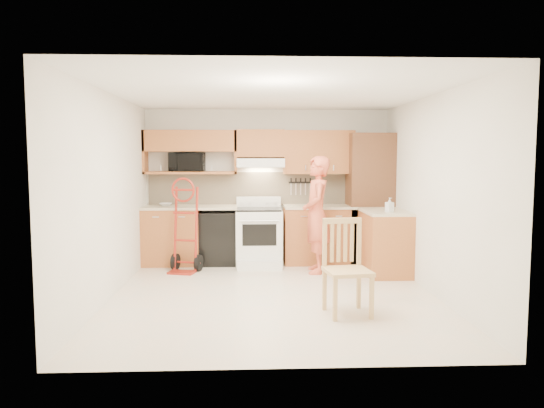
{
  "coord_description": "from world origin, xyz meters",
  "views": [
    {
      "loc": [
        -0.29,
        -6.29,
        1.73
      ],
      "look_at": [
        0.0,
        0.5,
        1.1
      ],
      "focal_mm": 33.94,
      "sensor_mm": 36.0,
      "label": 1
    }
  ],
  "objects": [
    {
      "name": "countertop_left",
      "position": [
        -1.25,
        1.95,
        0.92
      ],
      "size": [
        1.5,
        0.63,
        0.04
      ],
      "primitive_type": "cube",
      "color": "beige",
      "rests_on": "lower_cab_left"
    },
    {
      "name": "pantry_tall",
      "position": [
        1.65,
        1.95,
        1.05
      ],
      "size": [
        0.7,
        0.6,
        2.1
      ],
      "primitive_type": "cube",
      "color": "#51311B",
      "rests_on": "ground"
    },
    {
      "name": "wall_left",
      "position": [
        -2.01,
        0.0,
        1.25
      ],
      "size": [
        0.02,
        4.5,
        2.5
      ],
      "primitive_type": "cube",
      "color": "white",
      "rests_on": "ground"
    },
    {
      "name": "wall_right",
      "position": [
        2.01,
        0.0,
        1.25
      ],
      "size": [
        0.02,
        4.5,
        2.5
      ],
      "primitive_type": "cube",
      "color": "white",
      "rests_on": "ground"
    },
    {
      "name": "dishwasher",
      "position": [
        -0.8,
        1.95,
        0.42
      ],
      "size": [
        0.6,
        0.6,
        0.85
      ],
      "primitive_type": "cube",
      "color": "black",
      "rests_on": "ground"
    },
    {
      "name": "upper_shelf_mw",
      "position": [
        -1.25,
        2.08,
        1.47
      ],
      "size": [
        1.5,
        0.33,
        0.04
      ],
      "primitive_type": "cube",
      "color": "#AC5E2F",
      "rests_on": "wall_back"
    },
    {
      "name": "wall_front",
      "position": [
        0.0,
        -2.26,
        1.25
      ],
      "size": [
        4.0,
        0.02,
        2.5
      ],
      "primitive_type": "cube",
      "color": "white",
      "rests_on": "ground"
    },
    {
      "name": "backsplash",
      "position": [
        0.0,
        2.23,
        1.2
      ],
      "size": [
        3.92,
        0.03,
        0.55
      ],
      "primitive_type": "cube",
      "color": "#CBB390",
      "rests_on": "wall_back"
    },
    {
      "name": "upper_cab_left",
      "position": [
        -1.25,
        2.08,
        1.98
      ],
      "size": [
        1.5,
        0.33,
        0.34
      ],
      "primitive_type": "cube",
      "color": "#AC5E2F",
      "rests_on": "wall_back"
    },
    {
      "name": "bowl",
      "position": [
        -1.64,
        1.95,
        0.96
      ],
      "size": [
        0.22,
        0.22,
        0.05
      ],
      "primitive_type": "imported",
      "rotation": [
        0.0,
        0.0,
        -0.1
      ],
      "color": "white",
      "rests_on": "countertop_left"
    },
    {
      "name": "wall_back",
      "position": [
        0.0,
        2.26,
        1.25
      ],
      "size": [
        4.0,
        0.02,
        2.5
      ],
      "primitive_type": "cube",
      "color": "white",
      "rests_on": "ground"
    },
    {
      "name": "countertop_return",
      "position": [
        1.7,
        1.15,
        0.92
      ],
      "size": [
        0.63,
        1.0,
        0.04
      ],
      "primitive_type": "cube",
      "color": "beige",
      "rests_on": "cab_return_right"
    },
    {
      "name": "ceiling",
      "position": [
        0.0,
        0.0,
        2.51
      ],
      "size": [
        4.0,
        4.5,
        0.02
      ],
      "primitive_type": "cube",
      "color": "white",
      "rests_on": "ground"
    },
    {
      "name": "hand_truck",
      "position": [
        -1.28,
        1.35,
        0.64
      ],
      "size": [
        0.61,
        0.58,
        1.28
      ],
      "primitive_type": null,
      "rotation": [
        0.0,
        0.0,
        -0.27
      ],
      "color": "maroon",
      "rests_on": "ground"
    },
    {
      "name": "range_hood",
      "position": [
        -0.12,
        2.02,
        1.63
      ],
      "size": [
        0.76,
        0.46,
        0.14
      ],
      "primitive_type": "cube",
      "color": "white",
      "rests_on": "wall_back"
    },
    {
      "name": "dining_chair",
      "position": [
        0.77,
        -0.82,
        0.52
      ],
      "size": [
        0.53,
        0.57,
        1.04
      ],
      "primitive_type": null,
      "rotation": [
        0.0,
        0.0,
        0.13
      ],
      "color": "tan",
      "rests_on": "ground"
    },
    {
      "name": "upper_cab_center",
      "position": [
        -0.12,
        2.08,
        1.94
      ],
      "size": [
        0.76,
        0.33,
        0.44
      ],
      "primitive_type": "cube",
      "color": "#AC5E2F",
      "rests_on": "wall_back"
    },
    {
      "name": "lower_cab_right",
      "position": [
        0.83,
        1.95,
        0.45
      ],
      "size": [
        1.14,
        0.6,
        0.9
      ],
      "primitive_type": "cube",
      "color": "#AC5E2F",
      "rests_on": "ground"
    },
    {
      "name": "cab_return_right",
      "position": [
        1.7,
        1.15,
        0.45
      ],
      "size": [
        0.6,
        1.0,
        0.9
      ],
      "primitive_type": "cube",
      "color": "#AC5E2F",
      "rests_on": "ground"
    },
    {
      "name": "microwave",
      "position": [
        -1.31,
        2.08,
        1.64
      ],
      "size": [
        0.57,
        0.4,
        0.31
      ],
      "primitive_type": "imported",
      "rotation": [
        0.0,
        0.0,
        -0.05
      ],
      "color": "black",
      "rests_on": "upper_shelf_mw"
    },
    {
      "name": "countertop_right",
      "position": [
        0.83,
        1.95,
        0.92
      ],
      "size": [
        1.14,
        0.63,
        0.04
      ],
      "primitive_type": "cube",
      "color": "beige",
      "rests_on": "lower_cab_right"
    },
    {
      "name": "soap_bottle",
      "position": [
        1.7,
        0.93,
        1.04
      ],
      "size": [
        0.12,
        0.12,
        0.21
      ],
      "primitive_type": "imported",
      "rotation": [
        0.0,
        0.0,
        0.39
      ],
      "color": "white",
      "rests_on": "countertop_return"
    },
    {
      "name": "knife_strip",
      "position": [
        0.55,
        2.21,
        1.24
      ],
      "size": [
        0.4,
        0.05,
        0.29
      ],
      "primitive_type": null,
      "color": "black",
      "rests_on": "backsplash"
    },
    {
      "name": "upper_cab_right",
      "position": [
        0.83,
        2.08,
        1.8
      ],
      "size": [
        1.14,
        0.33,
        0.7
      ],
      "primitive_type": "cube",
      "color": "#AC5E2F",
      "rests_on": "wall_back"
    },
    {
      "name": "floor",
      "position": [
        0.0,
        0.0,
        -0.01
      ],
      "size": [
        4.0,
        4.5,
        0.02
      ],
      "primitive_type": "cube",
      "color": "beige",
      "rests_on": "ground"
    },
    {
      "name": "range",
      "position": [
        -0.15,
        1.78,
        0.54
      ],
      "size": [
        0.73,
        0.96,
        1.07
      ],
      "primitive_type": null,
      "color": "white",
      "rests_on": "ground"
    },
    {
      "name": "person",
      "position": [
        0.7,
        1.25,
        0.87
      ],
      "size": [
        0.44,
        0.65,
        1.74
      ],
      "primitive_type": "imported",
      "rotation": [
        0.0,
        0.0,
        -1.6
      ],
      "color": "#DE5D3F",
      "rests_on": "ground"
    },
    {
      "name": "lower_cab_left",
      "position": [
        -1.55,
        1.95,
        0.45
      ],
      "size": [
        0.9,
        0.6,
        0.9
      ],
      "primitive_type": "cube",
      "color": "#AC5E2F",
      "rests_on": "ground"
    }
  ]
}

